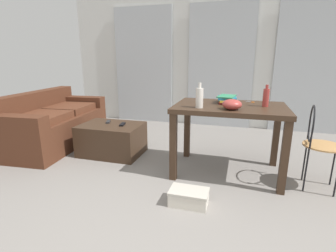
{
  "coord_description": "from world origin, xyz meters",
  "views": [
    {
      "loc": [
        0.42,
        -1.38,
        1.28
      ],
      "look_at": [
        -0.47,
        1.64,
        0.43
      ],
      "focal_mm": 27.11,
      "sensor_mm": 36.0,
      "label": 1
    }
  ],
  "objects_px": {
    "bottle_near": "(199,98)",
    "bottle_far": "(266,97)",
    "book_stack": "(227,99)",
    "scissors": "(251,102)",
    "bowl": "(232,104)",
    "coffee_table": "(112,139)",
    "tv_remote_on_table": "(201,103)",
    "tv_remote_secondary": "(122,124)",
    "tv_remote_primary": "(108,122)",
    "couch": "(53,124)",
    "wire_chair": "(317,138)",
    "shoebox": "(189,197)",
    "craft_table": "(229,116)"
  },
  "relations": [
    {
      "from": "bottle_near",
      "to": "bottle_far",
      "type": "xyz_separation_m",
      "value": [
        0.66,
        0.26,
        -0.01
      ]
    },
    {
      "from": "book_stack",
      "to": "bottle_near",
      "type": "bearing_deg",
      "value": -125.64
    },
    {
      "from": "scissors",
      "to": "bowl",
      "type": "bearing_deg",
      "value": -111.22
    },
    {
      "from": "coffee_table",
      "to": "book_stack",
      "type": "height_order",
      "value": "book_stack"
    },
    {
      "from": "coffee_table",
      "to": "tv_remote_on_table",
      "type": "xyz_separation_m",
      "value": [
        1.22,
        -0.16,
        0.58
      ]
    },
    {
      "from": "coffee_table",
      "to": "bottle_near",
      "type": "relative_size",
      "value": 3.17
    },
    {
      "from": "coffee_table",
      "to": "tv_remote_secondary",
      "type": "height_order",
      "value": "tv_remote_secondary"
    },
    {
      "from": "bowl",
      "to": "tv_remote_secondary",
      "type": "relative_size",
      "value": 1.34
    },
    {
      "from": "tv_remote_primary",
      "to": "couch",
      "type": "bearing_deg",
      "value": 156.65
    },
    {
      "from": "tv_remote_secondary",
      "to": "scissors",
      "type": "bearing_deg",
      "value": -6.61
    },
    {
      "from": "coffee_table",
      "to": "bottle_far",
      "type": "height_order",
      "value": "bottle_far"
    },
    {
      "from": "couch",
      "to": "bowl",
      "type": "distance_m",
      "value": 2.71
    },
    {
      "from": "wire_chair",
      "to": "book_stack",
      "type": "relative_size",
      "value": 2.89
    },
    {
      "from": "book_stack",
      "to": "scissors",
      "type": "distance_m",
      "value": 0.31
    },
    {
      "from": "coffee_table",
      "to": "wire_chair",
      "type": "xyz_separation_m",
      "value": [
        2.4,
        -0.27,
        0.32
      ]
    },
    {
      "from": "bottle_near",
      "to": "tv_remote_primary",
      "type": "height_order",
      "value": "bottle_near"
    },
    {
      "from": "bowl",
      "to": "tv_remote_on_table",
      "type": "height_order",
      "value": "bowl"
    },
    {
      "from": "wire_chair",
      "to": "scissors",
      "type": "bearing_deg",
      "value": 147.97
    },
    {
      "from": "coffee_table",
      "to": "tv_remote_primary",
      "type": "bearing_deg",
      "value": 135.91
    },
    {
      "from": "bottle_far",
      "to": "bottle_near",
      "type": "bearing_deg",
      "value": -158.27
    },
    {
      "from": "tv_remote_secondary",
      "to": "shoebox",
      "type": "xyz_separation_m",
      "value": [
        1.1,
        -0.94,
        -0.36
      ]
    },
    {
      "from": "couch",
      "to": "coffee_table",
      "type": "xyz_separation_m",
      "value": [
        1.05,
        -0.12,
        -0.11
      ]
    },
    {
      "from": "tv_remote_secondary",
      "to": "shoebox",
      "type": "height_order",
      "value": "tv_remote_secondary"
    },
    {
      "from": "couch",
      "to": "bottle_far",
      "type": "bearing_deg",
      "value": -4.56
    },
    {
      "from": "couch",
      "to": "bottle_near",
      "type": "bearing_deg",
      "value": -12.26
    },
    {
      "from": "bottle_near",
      "to": "tv_remote_secondary",
      "type": "relative_size",
      "value": 1.78
    },
    {
      "from": "coffee_table",
      "to": "tv_remote_on_table",
      "type": "distance_m",
      "value": 1.37
    },
    {
      "from": "book_stack",
      "to": "scissors",
      "type": "xyz_separation_m",
      "value": [
        0.27,
        0.15,
        -0.04
      ]
    },
    {
      "from": "bottle_near",
      "to": "bowl",
      "type": "bearing_deg",
      "value": -0.4
    },
    {
      "from": "wire_chair",
      "to": "shoebox",
      "type": "xyz_separation_m",
      "value": [
        -1.13,
        -0.67,
        -0.46
      ]
    },
    {
      "from": "wire_chair",
      "to": "bowl",
      "type": "relative_size",
      "value": 4.39
    },
    {
      "from": "couch",
      "to": "coffee_table",
      "type": "relative_size",
      "value": 2.2
    },
    {
      "from": "bottle_near",
      "to": "shoebox",
      "type": "relative_size",
      "value": 0.74
    },
    {
      "from": "bottle_far",
      "to": "wire_chair",
      "type": "bearing_deg",
      "value": -16.84
    },
    {
      "from": "tv_remote_primary",
      "to": "shoebox",
      "type": "height_order",
      "value": "tv_remote_primary"
    },
    {
      "from": "bottle_far",
      "to": "tv_remote_primary",
      "type": "bearing_deg",
      "value": 174.15
    },
    {
      "from": "book_stack",
      "to": "tv_remote_primary",
      "type": "height_order",
      "value": "book_stack"
    },
    {
      "from": "tv_remote_on_table",
      "to": "wire_chair",
      "type": "bearing_deg",
      "value": -8.01
    },
    {
      "from": "couch",
      "to": "bottle_near",
      "type": "height_order",
      "value": "bottle_near"
    },
    {
      "from": "book_stack",
      "to": "scissors",
      "type": "relative_size",
      "value": 3.0
    },
    {
      "from": "craft_table",
      "to": "wire_chair",
      "type": "height_order",
      "value": "wire_chair"
    },
    {
      "from": "tv_remote_on_table",
      "to": "tv_remote_primary",
      "type": "relative_size",
      "value": 1.09
    },
    {
      "from": "couch",
      "to": "shoebox",
      "type": "bearing_deg",
      "value": -24.45
    },
    {
      "from": "couch",
      "to": "book_stack",
      "type": "height_order",
      "value": "book_stack"
    },
    {
      "from": "wire_chair",
      "to": "tv_remote_primary",
      "type": "height_order",
      "value": "wire_chair"
    },
    {
      "from": "coffee_table",
      "to": "bottle_near",
      "type": "bearing_deg",
      "value": -16.96
    },
    {
      "from": "craft_table",
      "to": "shoebox",
      "type": "bearing_deg",
      "value": -109.58
    },
    {
      "from": "tv_remote_on_table",
      "to": "shoebox",
      "type": "xyz_separation_m",
      "value": [
        0.04,
        -0.77,
        -0.72
      ]
    },
    {
      "from": "couch",
      "to": "tv_remote_primary",
      "type": "relative_size",
      "value": 12.37
    },
    {
      "from": "craft_table",
      "to": "shoebox",
      "type": "height_order",
      "value": "craft_table"
    }
  ]
}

